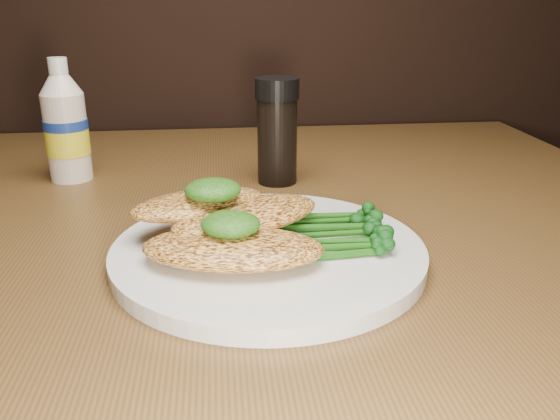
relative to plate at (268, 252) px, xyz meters
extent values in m
cylinder|color=silver|center=(0.00, 0.00, 0.00)|extent=(0.28, 0.28, 0.01)
ellipsoid|color=#FAB34F|center=(-0.03, -0.03, 0.02)|extent=(0.16, 0.11, 0.02)
ellipsoid|color=#FAB34F|center=(-0.02, 0.02, 0.03)|extent=(0.17, 0.14, 0.02)
ellipsoid|color=#FAB34F|center=(-0.06, 0.04, 0.03)|extent=(0.14, 0.11, 0.02)
ellipsoid|color=black|center=(-0.03, -0.02, 0.04)|extent=(0.06, 0.06, 0.02)
ellipsoid|color=black|center=(-0.05, 0.03, 0.05)|extent=(0.05, 0.05, 0.02)
camera|label=1|loc=(-0.04, -0.47, 0.22)|focal=37.22mm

